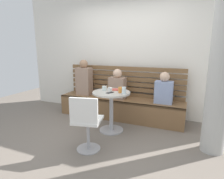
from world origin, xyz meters
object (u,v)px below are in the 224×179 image
object	(u,v)px
cup_tumbler_orange	(120,90)
cup_espresso_small	(105,87)
phone_on_table	(110,93)
person_child_middle	(164,90)
cup_glass_short	(104,88)
booth_bench	(120,108)
cup_ceramic_white	(110,89)
cafe_table	(111,104)
cup_glass_tall	(124,90)
person_adult	(84,79)
person_child_left	(117,86)
plate_small	(115,90)
white_chair	(86,122)

from	to	relation	value
cup_tumbler_orange	cup_espresso_small	world-z (taller)	cup_tumbler_orange
phone_on_table	person_child_middle	bearing A→B (deg)	-114.34
cup_glass_short	phone_on_table	world-z (taller)	cup_glass_short
booth_bench	cup_ceramic_white	world-z (taller)	cup_ceramic_white
phone_on_table	cafe_table	bearing A→B (deg)	-62.43
booth_bench	cup_glass_tall	xyz separation A→B (m)	(0.35, -0.74, 0.58)
person_child_middle	phone_on_table	xyz separation A→B (m)	(-0.82, -0.77, 0.03)
cup_ceramic_white	cup_glass_short	world-z (taller)	cup_glass_short
cafe_table	cup_glass_short	world-z (taller)	cup_glass_short
cup_ceramic_white	cup_espresso_small	xyz separation A→B (m)	(-0.17, 0.16, -0.01)
person_adult	cup_glass_tall	bearing A→B (deg)	-31.28
person_child_left	plate_small	xyz separation A→B (m)	(0.15, -0.48, 0.02)
cup_glass_short	cup_espresso_small	xyz separation A→B (m)	(-0.04, 0.13, -0.01)
cup_tumbler_orange	booth_bench	bearing A→B (deg)	111.01
cafe_table	booth_bench	bearing A→B (deg)	97.66
white_chair	cup_glass_tall	size ratio (longest dim) A/B	7.08
cup_espresso_small	phone_on_table	bearing A→B (deg)	-52.25
person_child_left	cup_tumbler_orange	bearing A→B (deg)	-64.83
white_chair	cup_glass_tall	bearing A→B (deg)	68.23
white_chair	cup_tumbler_orange	bearing A→B (deg)	75.11
white_chair	plate_small	xyz separation A→B (m)	(0.05, 0.99, 0.28)
cup_glass_tall	cup_tumbler_orange	bearing A→B (deg)	147.66
booth_bench	white_chair	bearing A→B (deg)	-88.22
cup_tumbler_orange	cup_ceramic_white	bearing A→B (deg)	171.08
person_child_left	cup_glass_tall	distance (m)	0.82
person_child_middle	cup_tumbler_orange	size ratio (longest dim) A/B	6.18
cup_ceramic_white	cup_glass_short	size ratio (longest dim) A/B	1.00
cup_glass_short	phone_on_table	distance (m)	0.23
cup_tumbler_orange	person_child_left	bearing A→B (deg)	115.17
booth_bench	cup_glass_tall	distance (m)	1.00
person_adult	white_chair	bearing A→B (deg)	-58.28
cup_glass_short	person_child_left	bearing A→B (deg)	87.40
phone_on_table	cup_glass_short	bearing A→B (deg)	-17.13
white_chair	cup_glass_tall	xyz separation A→B (m)	(0.30, 0.76, 0.34)
person_child_middle	cup_espresso_small	xyz separation A→B (m)	(-1.03, -0.49, 0.06)
plate_small	cup_tumbler_orange	bearing A→B (deg)	-47.91
white_chair	cup_tumbler_orange	size ratio (longest dim) A/B	8.50
booth_bench	cafe_table	xyz separation A→B (m)	(0.09, -0.68, 0.30)
cup_tumbler_orange	cup_glass_tall	distance (m)	0.10
cup_tumbler_orange	cup_glass_tall	xyz separation A→B (m)	(0.09, -0.05, 0.01)
white_chair	person_child_middle	xyz separation A→B (m)	(0.87, 1.50, 0.25)
cafe_table	person_adult	xyz separation A→B (m)	(-0.97, 0.69, 0.29)
person_child_middle	cup_glass_short	world-z (taller)	person_child_middle
cafe_table	cup_tumbler_orange	xyz separation A→B (m)	(0.17, -0.00, 0.27)
cafe_table	cup_ceramic_white	world-z (taller)	cup_ceramic_white
cup_glass_short	plate_small	bearing A→B (deg)	34.55
person_child_left	plate_small	world-z (taller)	person_child_left
cafe_table	person_child_left	size ratio (longest dim) A/B	1.16
cup_tumbler_orange	plate_small	distance (m)	0.25
booth_bench	cup_glass_short	world-z (taller)	cup_glass_short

